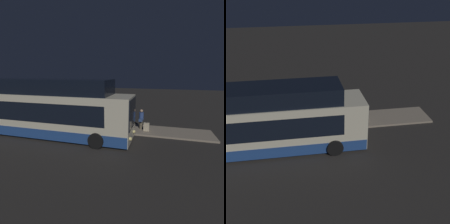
{
  "view_description": "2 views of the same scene",
  "coord_description": "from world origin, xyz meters",
  "views": [
    {
      "loc": [
        6.04,
        -10.76,
        4.64
      ],
      "look_at": [
        2.83,
        0.57,
        1.94
      ],
      "focal_mm": 28.0,
      "sensor_mm": 36.0,
      "label": 1
    },
    {
      "loc": [
        -0.12,
        -17.02,
        10.72
      ],
      "look_at": [
        2.83,
        0.57,
        1.94
      ],
      "focal_mm": 50.0,
      "sensor_mm": 36.0,
      "label": 2
    }
  ],
  "objects": [
    {
      "name": "ground",
      "position": [
        0.0,
        0.0,
        0.0
      ],
      "size": [
        80.0,
        80.0,
        0.0
      ],
      "primitive_type": "plane",
      "color": "#2B2826"
    },
    {
      "name": "platform",
      "position": [
        0.0,
        2.84,
        0.07
      ],
      "size": [
        20.0,
        2.48,
        0.13
      ],
      "color": "gray",
      "rests_on": "ground"
    },
    {
      "name": "bus_lead",
      "position": [
        -2.04,
        -0.03,
        1.87
      ],
      "size": [
        12.65,
        2.88,
        4.17
      ],
      "color": "beige",
      "rests_on": "ground"
    },
    {
      "name": "passenger_boarding",
      "position": [
        4.6,
        2.96,
        0.99
      ],
      "size": [
        0.39,
        0.56,
        1.6
      ],
      "rotation": [
        0.0,
        0.0,
        3.07
      ],
      "color": "#6B604C",
      "rests_on": "platform"
    },
    {
      "name": "passenger_waiting",
      "position": [
        0.24,
        2.97,
        0.99
      ],
      "size": [
        0.51,
        0.34,
        1.58
      ],
      "rotation": [
        0.0,
        0.0,
        1.56
      ],
      "color": "#2D2D33",
      "rests_on": "platform"
    },
    {
      "name": "suitcase",
      "position": [
        5.07,
        2.58,
        0.45
      ],
      "size": [
        0.44,
        0.23,
        0.88
      ],
      "color": "beige",
      "rests_on": "platform"
    },
    {
      "name": "sign_post",
      "position": [
        -1.09,
        2.83,
        1.88
      ],
      "size": [
        0.1,
        0.75,
        2.75
      ],
      "color": "#4C4C51",
      "rests_on": "platform"
    }
  ]
}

